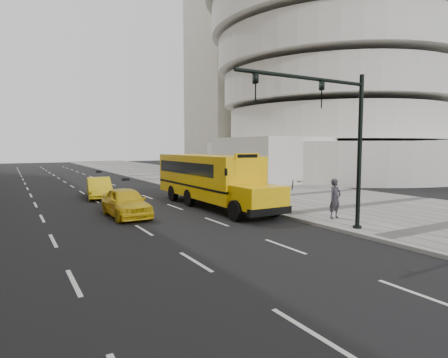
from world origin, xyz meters
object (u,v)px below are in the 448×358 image
taxi_far (99,188)px  traffic_signal (335,132)px  school_bus (208,176)px  pedestrian (335,199)px  taxi_near (126,202)px

taxi_far → traffic_signal: (5.69, -15.82, 3.39)m
school_bus → traffic_signal: (0.69, -9.27, 2.33)m
traffic_signal → pedestrian: bearing=42.1°
taxi_near → taxi_far: 7.74m
taxi_near → pedestrian: bearing=-37.4°
taxi_near → pedestrian: 10.21m
taxi_near → pedestrian: (8.17, -6.11, 0.35)m
traffic_signal → taxi_far: bearing=109.8°
taxi_near → school_bus: bearing=12.0°
pedestrian → traffic_signal: bearing=-141.3°
taxi_near → traffic_signal: traffic_signal is taller
school_bus → taxi_far: (-5.00, 6.55, -1.06)m
school_bus → traffic_signal: size_ratio=1.81×
taxi_near → taxi_far: taxi_near is taller
pedestrian → school_bus: bearing=108.1°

